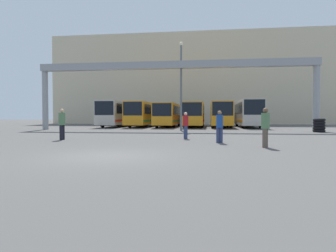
{
  "coord_description": "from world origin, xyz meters",
  "views": [
    {
      "loc": [
        3.56,
        -10.22,
        1.43
      ],
      "look_at": [
        -0.98,
        23.2,
        0.3
      ],
      "focal_mm": 32.0,
      "sensor_mm": 36.0,
      "label": 1
    }
  ],
  "objects_px": {
    "bus_slot_2": "(169,114)",
    "pedestrian_near_right": "(220,126)",
    "bus_slot_1": "(144,113)",
    "pedestrian_far_center": "(265,126)",
    "bus_slot_3": "(194,113)",
    "bus_slot_4": "(221,113)",
    "pedestrian_mid_left": "(62,123)",
    "tire_stack": "(319,125)",
    "bus_slot_5": "(248,112)",
    "pedestrian_near_left": "(186,125)",
    "bus_slot_0": "(118,113)",
    "lamp_post": "(181,83)"
  },
  "relations": [
    {
      "from": "bus_slot_4",
      "to": "pedestrian_mid_left",
      "type": "bearing_deg",
      "value": -115.06
    },
    {
      "from": "bus_slot_4",
      "to": "tire_stack",
      "type": "relative_size",
      "value": 9.04
    },
    {
      "from": "bus_slot_5",
      "to": "pedestrian_near_left",
      "type": "height_order",
      "value": "bus_slot_5"
    },
    {
      "from": "bus_slot_0",
      "to": "pedestrian_far_center",
      "type": "xyz_separation_m",
      "value": [
        14.6,
        -24.91,
        -0.93
      ]
    },
    {
      "from": "bus_slot_0",
      "to": "bus_slot_1",
      "type": "height_order",
      "value": "bus_slot_0"
    },
    {
      "from": "bus_slot_1",
      "to": "pedestrian_far_center",
      "type": "distance_m",
      "value": 27.84
    },
    {
      "from": "bus_slot_2",
      "to": "pedestrian_far_center",
      "type": "distance_m",
      "value": 26.55
    },
    {
      "from": "pedestrian_near_right",
      "to": "pedestrian_mid_left",
      "type": "xyz_separation_m",
      "value": [
        -9.3,
        0.77,
        0.08
      ]
    },
    {
      "from": "pedestrian_far_center",
      "to": "bus_slot_5",
      "type": "bearing_deg",
      "value": 22.58
    },
    {
      "from": "bus_slot_0",
      "to": "tire_stack",
      "type": "xyz_separation_m",
      "value": [
        21.74,
        -10.97,
        -1.28
      ]
    },
    {
      "from": "pedestrian_near_right",
      "to": "tire_stack",
      "type": "bearing_deg",
      "value": -134.6
    },
    {
      "from": "pedestrian_mid_left",
      "to": "tire_stack",
      "type": "distance_m",
      "value": 21.5
    },
    {
      "from": "pedestrian_near_right",
      "to": "pedestrian_near_left",
      "type": "bearing_deg",
      "value": -60.04
    },
    {
      "from": "bus_slot_2",
      "to": "bus_slot_3",
      "type": "distance_m",
      "value": 3.4
    },
    {
      "from": "pedestrian_near_right",
      "to": "pedestrian_mid_left",
      "type": "bearing_deg",
      "value": -11.79
    },
    {
      "from": "pedestrian_far_center",
      "to": "tire_stack",
      "type": "distance_m",
      "value": 15.67
    },
    {
      "from": "bus_slot_5",
      "to": "pedestrian_mid_left",
      "type": "bearing_deg",
      "value": -121.72
    },
    {
      "from": "bus_slot_0",
      "to": "bus_slot_5",
      "type": "distance_m",
      "value": 16.97
    },
    {
      "from": "bus_slot_3",
      "to": "pedestrian_mid_left",
      "type": "relative_size",
      "value": 6.19
    },
    {
      "from": "pedestrian_near_left",
      "to": "bus_slot_0",
      "type": "bearing_deg",
      "value": -178.23
    },
    {
      "from": "pedestrian_near_left",
      "to": "pedestrian_near_right",
      "type": "bearing_deg",
      "value": 11.02
    },
    {
      "from": "bus_slot_1",
      "to": "tire_stack",
      "type": "relative_size",
      "value": 10.2
    },
    {
      "from": "bus_slot_2",
      "to": "bus_slot_4",
      "type": "bearing_deg",
      "value": -4.99
    },
    {
      "from": "bus_slot_4",
      "to": "pedestrian_near_right",
      "type": "relative_size",
      "value": 6.33
    },
    {
      "from": "bus_slot_5",
      "to": "bus_slot_0",
      "type": "bearing_deg",
      "value": -179.95
    },
    {
      "from": "bus_slot_0",
      "to": "bus_slot_2",
      "type": "bearing_deg",
      "value": 3.86
    },
    {
      "from": "bus_slot_3",
      "to": "pedestrian_near_right",
      "type": "xyz_separation_m",
      "value": [
        2.44,
        -23.05,
        -0.86
      ]
    },
    {
      "from": "bus_slot_2",
      "to": "bus_slot_3",
      "type": "bearing_deg",
      "value": -3.92
    },
    {
      "from": "lamp_post",
      "to": "bus_slot_5",
      "type": "bearing_deg",
      "value": 51.2
    },
    {
      "from": "bus_slot_3",
      "to": "bus_slot_0",
      "type": "bearing_deg",
      "value": -178.73
    },
    {
      "from": "bus_slot_5",
      "to": "pedestrian_near_left",
      "type": "xyz_separation_m",
      "value": [
        -6.36,
        -20.17,
        -1.03
      ]
    },
    {
      "from": "bus_slot_4",
      "to": "pedestrian_mid_left",
      "type": "distance_m",
      "value": 24.22
    },
    {
      "from": "pedestrian_near_right",
      "to": "bus_slot_3",
      "type": "bearing_deg",
      "value": -91.01
    },
    {
      "from": "bus_slot_1",
      "to": "pedestrian_near_right",
      "type": "distance_m",
      "value": 25.16
    },
    {
      "from": "bus_slot_3",
      "to": "pedestrian_far_center",
      "type": "relative_size",
      "value": 6.41
    },
    {
      "from": "bus_slot_0",
      "to": "bus_slot_1",
      "type": "relative_size",
      "value": 0.91
    },
    {
      "from": "pedestrian_far_center",
      "to": "pedestrian_mid_left",
      "type": "xyz_separation_m",
      "value": [
        -11.28,
        2.85,
        0.03
      ]
    },
    {
      "from": "bus_slot_5",
      "to": "bus_slot_3",
      "type": "bearing_deg",
      "value": 178.22
    },
    {
      "from": "pedestrian_far_center",
      "to": "bus_slot_4",
      "type": "bearing_deg",
      "value": 30.38
    },
    {
      "from": "pedestrian_near_left",
      "to": "bus_slot_5",
      "type": "bearing_deg",
      "value": 136.5
    },
    {
      "from": "pedestrian_far_center",
      "to": "bus_slot_3",
      "type": "bearing_deg",
      "value": 37.98
    },
    {
      "from": "bus_slot_0",
      "to": "pedestrian_mid_left",
      "type": "relative_size",
      "value": 5.95
    },
    {
      "from": "bus_slot_3",
      "to": "pedestrian_near_left",
      "type": "height_order",
      "value": "bus_slot_3"
    },
    {
      "from": "bus_slot_2",
      "to": "pedestrian_near_right",
      "type": "relative_size",
      "value": 7.02
    },
    {
      "from": "bus_slot_2",
      "to": "pedestrian_far_center",
      "type": "height_order",
      "value": "bus_slot_2"
    },
    {
      "from": "bus_slot_1",
      "to": "pedestrian_mid_left",
      "type": "relative_size",
      "value": 6.56
    },
    {
      "from": "bus_slot_3",
      "to": "bus_slot_4",
      "type": "xyz_separation_m",
      "value": [
        3.39,
        -0.36,
        0.03
      ]
    },
    {
      "from": "bus_slot_5",
      "to": "lamp_post",
      "type": "relative_size",
      "value": 1.28
    },
    {
      "from": "pedestrian_far_center",
      "to": "pedestrian_near_right",
      "type": "bearing_deg",
      "value": 71.56
    },
    {
      "from": "bus_slot_2",
      "to": "bus_slot_5",
      "type": "distance_m",
      "value": 10.2
    }
  ]
}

